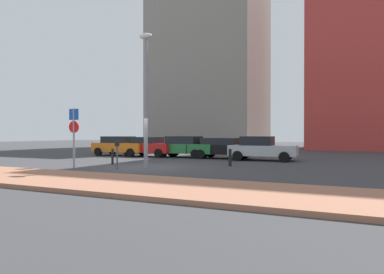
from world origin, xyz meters
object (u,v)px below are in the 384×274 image
parked_car_red (149,146)px  parking_meter (117,150)px  parking_sign_post (74,130)px  street_lamp (146,88)px  traffic_bollard_near (230,157)px  parked_car_silver (262,148)px  traffic_bollard_mid (113,156)px  parked_car_black (220,148)px  parked_car_green (186,146)px  parked_car_orange (120,146)px

parked_car_red → parking_meter: 9.51m
parking_sign_post → street_lamp: size_ratio=0.44×
parking_sign_post → traffic_bollard_near: parking_sign_post is taller
parked_car_silver → parking_meter: (-4.98, -8.40, 0.11)m
parked_car_silver → traffic_bollard_mid: bearing=-136.9°
parked_car_silver → street_lamp: size_ratio=0.64×
parking_meter → parking_sign_post: bearing=-165.1°
parking_meter → traffic_bollard_mid: (-1.85, 2.00, -0.46)m
parked_car_red → parked_car_black: size_ratio=0.91×
parked_car_black → street_lamp: street_lamp is taller
parked_car_green → parking_meter: bearing=-85.5°
parked_car_orange → traffic_bollard_near: parked_car_orange is taller
parked_car_red → parked_car_green: bearing=4.0°
parking_meter → traffic_bollard_mid: size_ratio=1.58×
parked_car_red → parking_meter: parked_car_red is taller
parked_car_silver → parking_meter: bearing=-120.6°
parking_sign_post → traffic_bollard_near: (6.67, 4.45, -1.43)m
parked_car_red → parking_sign_post: parking_sign_post is taller
parked_car_black → traffic_bollard_near: (2.55, -5.16, -0.31)m
parking_meter → traffic_bollard_near: size_ratio=1.53×
traffic_bollard_near → traffic_bollard_mid: size_ratio=1.03×
parked_car_orange → traffic_bollard_mid: bearing=-56.2°
parking_meter → traffic_bollard_near: 5.91m
parked_car_red → traffic_bollard_mid: bearing=-74.5°
parked_car_orange → parking_meter: parked_car_orange is taller
parked_car_green → traffic_bollard_near: 7.26m
parking_sign_post → parking_meter: (2.22, 0.59, -0.98)m
traffic_bollard_near → parked_car_green: bearing=135.4°
parked_car_green → parked_car_black: size_ratio=0.99×
parked_car_black → traffic_bollard_near: bearing=-63.7°
parked_car_green → parked_car_silver: (5.68, -0.56, -0.01)m
parked_car_orange → traffic_bollard_mid: parked_car_orange is taller
parked_car_orange → parked_car_black: size_ratio=0.99×
parked_car_black → street_lamp: bearing=-96.7°
parking_sign_post → traffic_bollard_mid: size_ratio=3.39×
parking_sign_post → parked_car_orange: bearing=113.8°
parked_car_red → street_lamp: street_lamp is taller
street_lamp → parked_car_green: bearing=102.0°
street_lamp → traffic_bollard_near: (3.49, 2.80, -3.55)m
parked_car_silver → street_lamp: 8.95m
parked_car_orange → traffic_bollard_mid: (4.38, -6.54, -0.35)m
parked_car_green → parked_car_black: (2.61, 0.07, -0.04)m
parked_car_silver → parking_sign_post: bearing=-128.7°
parked_car_orange → parked_car_red: bearing=4.9°
street_lamp → traffic_bollard_mid: street_lamp is taller
parked_car_green → parked_car_black: 2.61m
parked_car_silver → parked_car_orange: bearing=179.3°
parked_car_green → traffic_bollard_mid: (-1.15, -6.96, -0.36)m
parked_car_orange → parking_sign_post: 10.03m
parking_sign_post → street_lamp: street_lamp is taller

